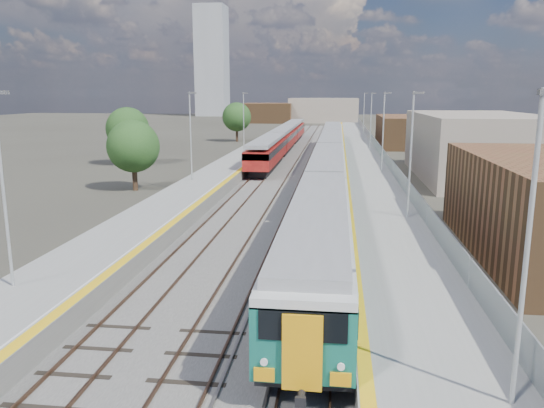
# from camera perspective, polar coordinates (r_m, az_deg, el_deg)

# --- Properties ---
(ground) EXTENTS (320.00, 320.00, 0.00)m
(ground) POSITION_cam_1_polar(r_m,az_deg,el_deg) (60.84, 4.85, 3.85)
(ground) COLOR #47443A
(ground) RESTS_ON ground
(ballast_bed) EXTENTS (10.50, 155.00, 0.06)m
(ballast_bed) POSITION_cam_1_polar(r_m,az_deg,el_deg) (63.43, 2.90, 4.23)
(ballast_bed) COLOR #565451
(ballast_bed) RESTS_ON ground
(tracks) EXTENTS (8.96, 160.00, 0.17)m
(tracks) POSITION_cam_1_polar(r_m,az_deg,el_deg) (65.04, 3.53, 4.48)
(tracks) COLOR #4C3323
(tracks) RESTS_ON ground
(platform_right) EXTENTS (4.70, 155.00, 8.52)m
(platform_right) POSITION_cam_1_polar(r_m,az_deg,el_deg) (63.27, 9.74, 4.52)
(platform_right) COLOR slate
(platform_right) RESTS_ON ground
(platform_left) EXTENTS (4.30, 155.00, 8.52)m
(platform_left) POSITION_cam_1_polar(r_m,az_deg,el_deg) (64.20, -3.18, 4.76)
(platform_left) COLOR slate
(platform_left) RESTS_ON ground
(buildings) EXTENTS (72.00, 185.50, 40.00)m
(buildings) POSITION_cam_1_polar(r_m,az_deg,el_deg) (150.22, -0.80, 12.70)
(buildings) COLOR brown
(buildings) RESTS_ON ground
(green_train) EXTENTS (2.81, 78.20, 3.09)m
(green_train) POSITION_cam_1_polar(r_m,az_deg,el_deg) (51.79, 6.16, 4.86)
(green_train) COLOR black
(green_train) RESTS_ON ground
(red_train) EXTENTS (2.67, 54.17, 3.37)m
(red_train) POSITION_cam_1_polar(r_m,az_deg,el_deg) (77.63, 1.28, 7.09)
(red_train) COLOR black
(red_train) RESTS_ON ground
(tree_a) EXTENTS (4.55, 4.55, 6.17)m
(tree_a) POSITION_cam_1_polar(r_m,az_deg,el_deg) (47.75, -14.70, 6.01)
(tree_a) COLOR #382619
(tree_a) RESTS_ON ground
(tree_b) EXTENTS (5.03, 5.03, 6.82)m
(tree_b) POSITION_cam_1_polar(r_m,az_deg,el_deg) (65.31, -15.27, 7.81)
(tree_b) COLOR #382619
(tree_b) RESTS_ON ground
(tree_c) EXTENTS (5.06, 5.06, 6.86)m
(tree_c) POSITION_cam_1_polar(r_m,az_deg,el_deg) (94.56, -3.82, 9.32)
(tree_c) COLOR #382619
(tree_c) RESTS_ON ground
(tree_d) EXTENTS (4.65, 4.65, 6.30)m
(tree_d) POSITION_cam_1_polar(r_m,az_deg,el_deg) (73.76, 21.39, 7.57)
(tree_d) COLOR #382619
(tree_d) RESTS_ON ground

